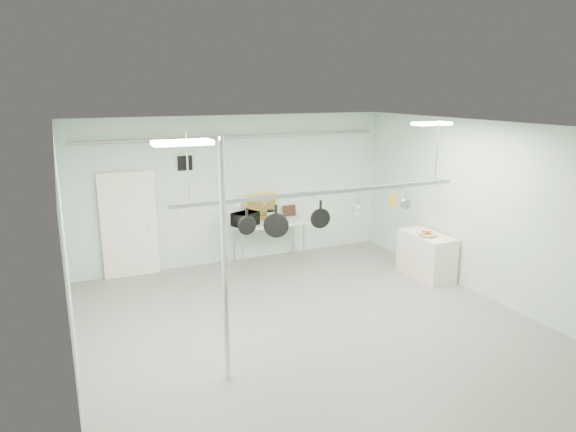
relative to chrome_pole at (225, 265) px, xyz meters
name	(u,v)px	position (x,y,z in m)	size (l,w,h in m)	color
floor	(321,335)	(1.70, 0.60, -1.60)	(8.00, 8.00, 0.00)	gray
ceiling	(324,129)	(1.70, 0.60, 1.59)	(7.00, 8.00, 0.02)	silver
back_wall	(236,190)	(1.70, 4.59, 0.00)	(7.00, 0.02, 3.20)	#9EBEAC
right_wall	(498,214)	(5.19, 0.60, 0.00)	(0.02, 8.00, 3.20)	#9EBEAC
door	(129,226)	(-0.60, 4.54, -0.55)	(1.10, 0.10, 2.20)	silver
wall_vent	(185,163)	(0.60, 4.57, 0.65)	(0.30, 0.04, 0.30)	black
conduit_pipe	(236,137)	(1.70, 4.50, 1.15)	(0.07, 0.07, 6.60)	gray
chrome_pole	(225,265)	(0.00, 0.00, 0.00)	(0.08, 0.08, 3.20)	silver
prep_table	(269,225)	(2.30, 4.20, -0.77)	(1.60, 0.70, 0.91)	silver
side_cabinet	(426,255)	(4.85, 2.00, -1.15)	(0.60, 1.20, 0.90)	silver
pot_rack	(325,191)	(1.90, 0.90, 0.63)	(4.80, 0.06, 1.00)	#B7B7BC
light_panel_left	(182,143)	(-0.50, -0.20, 1.56)	(0.65, 0.30, 0.05)	white
light_panel_right	(432,124)	(4.10, 1.20, 1.56)	(0.65, 0.30, 0.05)	white
microwave	(245,219)	(1.72, 4.10, -0.55)	(0.53, 0.36, 0.29)	black
coffee_canister	(271,216)	(2.36, 4.24, -0.59)	(0.16, 0.16, 0.21)	silver
painting_large	(261,206)	(2.25, 4.50, -0.41)	(0.78, 0.05, 0.58)	gold
painting_small	(289,211)	(2.93, 4.50, -0.57)	(0.30, 0.04, 0.25)	black
fruit_bowl	(428,234)	(4.74, 1.87, -0.66)	(0.35, 0.35, 0.09)	white
skillet_left	(247,220)	(0.63, 0.90, 0.29)	(0.28, 0.06, 0.38)	black
skillet_mid	(276,221)	(1.08, 0.90, 0.23)	(0.37, 0.06, 0.50)	black
skillet_right	(320,214)	(1.82, 0.90, 0.27)	(0.31, 0.06, 0.43)	black
whisk	(358,206)	(2.49, 0.90, 0.33)	(0.15, 0.15, 0.31)	silver
grater	(393,200)	(3.16, 0.90, 0.36)	(0.10, 0.02, 0.24)	yellow
saucepan	(405,201)	(3.41, 0.90, 0.34)	(0.17, 0.10, 0.29)	#B2B2B7
fruit_cluster	(428,232)	(4.74, 1.87, -0.62)	(0.24, 0.24, 0.09)	maroon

